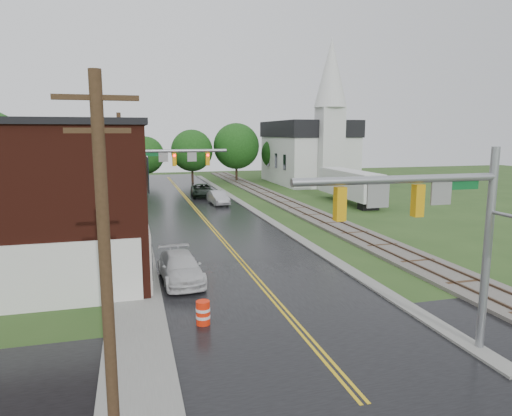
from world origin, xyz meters
name	(u,v)px	position (x,y,z in m)	size (l,w,h in m)	color
ground	(365,405)	(0.00, 0.00, 0.00)	(160.00, 160.00, 0.00)	#2A471B
main_road	(203,218)	(0.00, 30.00, 0.00)	(10.00, 90.00, 0.02)	black
cross_road	(335,370)	(0.00, 2.00, 0.00)	(60.00, 9.00, 0.02)	black
curb_right	(247,207)	(5.40, 35.00, 0.00)	(0.80, 70.00, 0.12)	gray
sidewalk_left	(133,233)	(-6.20, 25.00, 0.00)	(2.40, 50.00, 0.12)	gray
brick_building	(4,202)	(-12.48, 15.00, 4.15)	(14.30, 10.30, 8.30)	#42160E
yellow_house	(65,193)	(-11.00, 26.00, 3.20)	(8.00, 7.00, 6.40)	tan
darkred_building	(90,191)	(-10.00, 35.00, 2.20)	(7.00, 6.00, 4.40)	#3F0F0C
church	(311,145)	(20.00, 53.74, 5.83)	(10.40, 18.40, 20.00)	silver
railroad	(289,204)	(10.00, 35.00, 0.11)	(3.20, 80.00, 0.30)	#59544C
traffic_signal_near	(437,216)	(3.47, 2.00, 4.97)	(7.34, 0.30, 7.20)	gray
traffic_signal_far	(165,166)	(-3.47, 27.00, 4.97)	(7.34, 0.43, 7.20)	gray
utility_pole_a	(105,263)	(-6.80, 0.00, 4.72)	(1.80, 0.28, 9.00)	#382616
utility_pole_b	(121,176)	(-6.80, 22.00, 4.72)	(1.80, 0.28, 9.00)	#382616
utility_pole_c	(125,159)	(-6.80, 44.00, 4.72)	(1.80, 0.28, 9.00)	#382616
tree_left_c	(53,164)	(-13.85, 39.90, 4.51)	(6.00, 6.00, 7.65)	black
tree_left_e	(107,157)	(-8.85, 45.90, 4.81)	(6.40, 6.40, 8.16)	black
suv_dark	(202,191)	(2.03, 43.70, 0.76)	(2.53, 5.48, 1.52)	black
sedan_silver	(218,198)	(2.77, 37.33, 0.73)	(1.54, 4.43, 1.46)	#A0A1A4
pickup_white	(181,268)	(-3.88, 12.50, 0.72)	(2.01, 4.95, 1.44)	silver
semi_trailer	(350,184)	(16.76, 34.21, 2.16)	(2.64, 11.28, 3.61)	black
construction_barrel	(203,313)	(-3.60, 6.71, 0.50)	(0.56, 0.56, 1.00)	red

